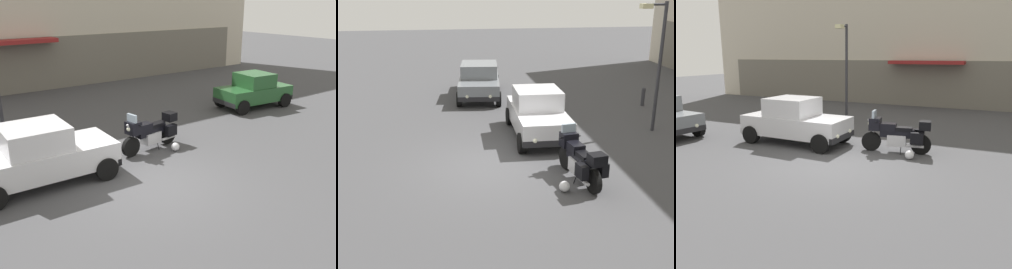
% 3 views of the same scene
% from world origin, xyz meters
% --- Properties ---
extents(ground_plane, '(80.00, 80.00, 0.00)m').
position_xyz_m(ground_plane, '(0.00, 0.00, 0.00)').
color(ground_plane, '#424244').
extents(motorcycle, '(2.25, 0.92, 1.36)m').
position_xyz_m(motorcycle, '(1.24, 2.09, 0.62)').
color(motorcycle, black).
rests_on(motorcycle, ground).
extents(helmet, '(0.28, 0.28, 0.28)m').
position_xyz_m(helmet, '(1.81, 1.52, 0.14)').
color(helmet, silver).
rests_on(helmet, ground).
extents(car_hatchback_near, '(3.91, 1.87, 1.64)m').
position_xyz_m(car_hatchback_near, '(-2.44, 1.76, 0.81)').
color(car_hatchback_near, silver).
rests_on(car_hatchback_near, ground).
extents(car_sedan_far, '(4.70, 2.34, 1.56)m').
position_xyz_m(car_sedan_far, '(-8.34, 0.32, 0.78)').
color(car_sedan_far, slate).
rests_on(car_sedan_far, ground).
extents(streetlamp_curbside, '(0.28, 0.94, 4.46)m').
position_xyz_m(streetlamp_curbside, '(-2.40, 5.84, 2.74)').
color(streetlamp_curbside, '#2D2D33').
rests_on(streetlamp_curbside, ground).
extents(bollard_curbside, '(0.16, 0.16, 0.81)m').
position_xyz_m(bollard_curbside, '(-5.62, 7.13, 0.43)').
color(bollard_curbside, '#333338').
rests_on(bollard_curbside, ground).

